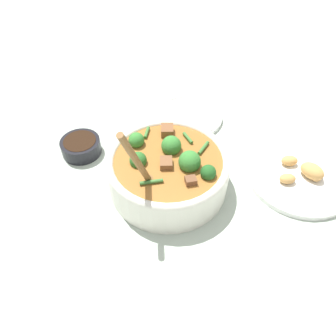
{
  "coord_description": "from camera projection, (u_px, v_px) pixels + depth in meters",
  "views": [
    {
      "loc": [
        -0.45,
        -0.1,
        0.54
      ],
      "look_at": [
        0.0,
        0.0,
        0.05
      ],
      "focal_mm": 35.0,
      "sensor_mm": 36.0,
      "label": 1
    }
  ],
  "objects": [
    {
      "name": "ground_plane",
      "position": [
        168.0,
        185.0,
        0.71
      ],
      "size": [
        4.0,
        4.0,
        0.0
      ],
      "primitive_type": "plane",
      "color": "#ADBCAD"
    },
    {
      "name": "stew_bowl",
      "position": [
        168.0,
        169.0,
        0.68
      ],
      "size": [
        0.25,
        0.25,
        0.23
      ],
      "color": "white",
      "rests_on": "ground_plane"
    },
    {
      "name": "condiment_bowl",
      "position": [
        81.0,
        146.0,
        0.77
      ],
      "size": [
        0.09,
        0.09,
        0.04
      ],
      "color": "black",
      "rests_on": "ground_plane"
    },
    {
      "name": "empty_plate",
      "position": [
        189.0,
        116.0,
        0.87
      ],
      "size": [
        0.18,
        0.18,
        0.02
      ],
      "color": "white",
      "rests_on": "ground_plane"
    },
    {
      "name": "food_plate",
      "position": [
        300.0,
        175.0,
        0.72
      ],
      "size": [
        0.23,
        0.23,
        0.04
      ],
      "color": "white",
      "rests_on": "ground_plane"
    }
  ]
}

